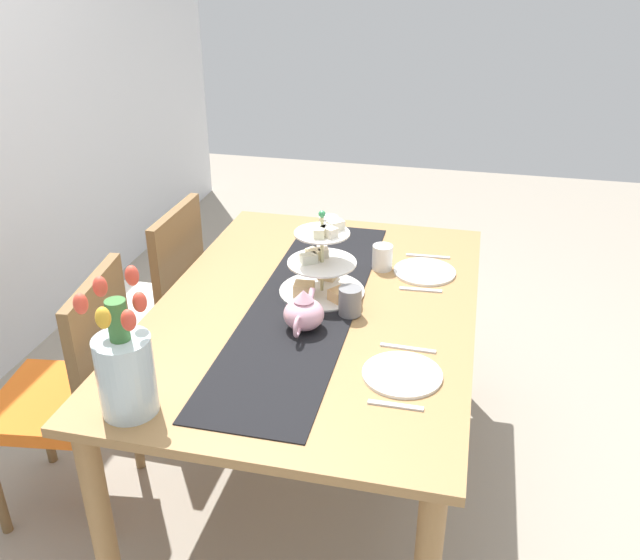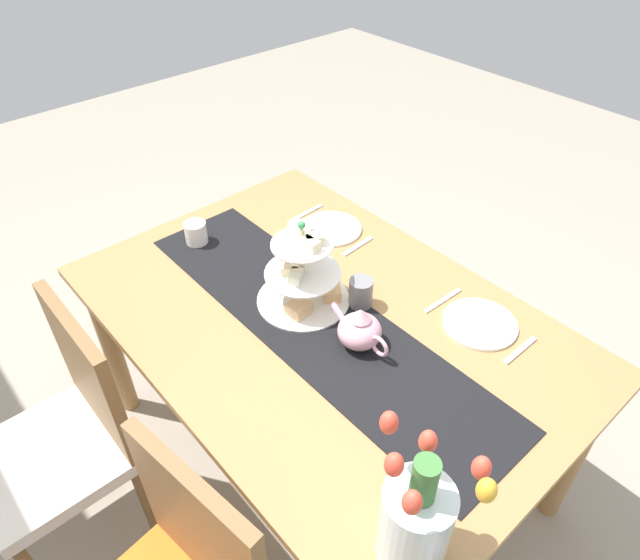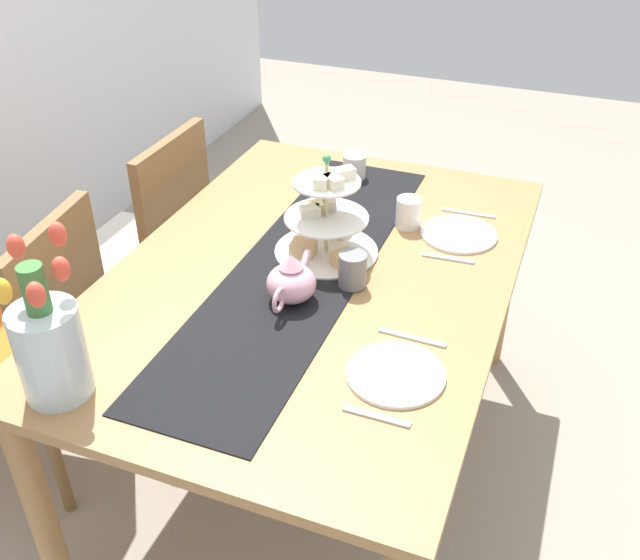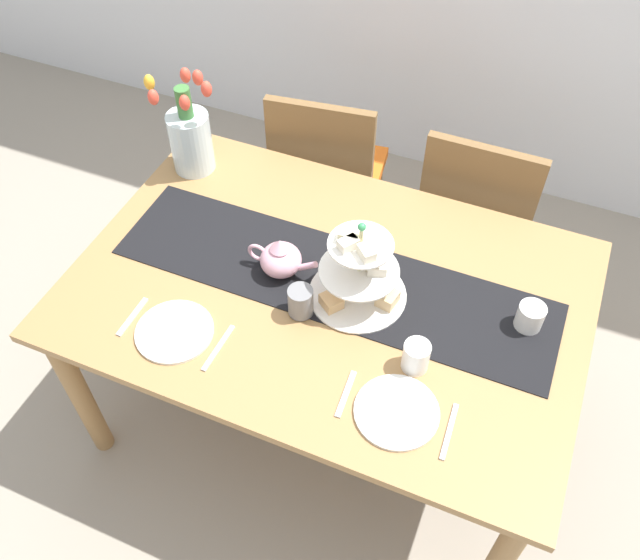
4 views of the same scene
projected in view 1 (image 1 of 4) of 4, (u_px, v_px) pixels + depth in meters
name	position (u px, v px, depth m)	size (l,w,h in m)	color
ground_plane	(316.00, 472.00, 2.65)	(8.00, 8.00, 0.00)	gray
dining_table	(316.00, 329.00, 2.36)	(1.58, 1.07, 0.74)	#A37747
chair_left	(75.00, 386.00, 2.30)	(0.47, 0.47, 0.91)	brown
chair_right	(157.00, 299.00, 2.85)	(0.42, 0.42, 0.91)	brown
table_runner	(306.00, 304.00, 2.32)	(1.40, 0.35, 0.00)	black
tiered_cake_stand	(322.00, 268.00, 2.35)	(0.30, 0.30, 0.30)	beige
teapot	(304.00, 313.00, 2.15)	(0.24, 0.13, 0.14)	#E5A8BC
tulip_vase	(125.00, 367.00, 1.74)	(0.24, 0.18, 0.38)	silver
cream_jug	(329.00, 226.00, 2.83)	(0.08, 0.08, 0.09)	white
dinner_plate_left	(402.00, 374.00, 1.94)	(0.23, 0.23, 0.01)	white
fork_left	(396.00, 405.00, 1.81)	(0.02, 0.15, 0.01)	silver
knife_left	(408.00, 348.00, 2.07)	(0.01, 0.17, 0.01)	silver
dinner_plate_right	(425.00, 272.00, 2.53)	(0.23, 0.23, 0.01)	white
fork_right	(421.00, 290.00, 2.41)	(0.02, 0.15, 0.01)	silver
knife_right	(428.00, 256.00, 2.66)	(0.01, 0.17, 0.01)	silver
mug_grey	(350.00, 301.00, 2.23)	(0.08, 0.08, 0.10)	slate
mug_white_text	(382.00, 257.00, 2.55)	(0.08, 0.08, 0.10)	white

